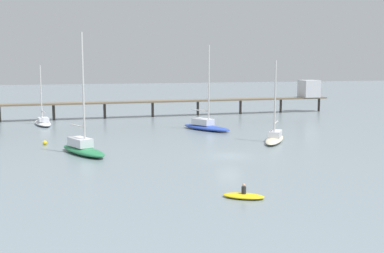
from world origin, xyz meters
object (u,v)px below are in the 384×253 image
Objects in this scene: pier at (218,97)px; sailboat_green at (83,147)px; sailboat_cream at (275,137)px; mooring_buoy_far at (45,143)px; dinghy_yellow at (244,196)px; sailboat_blue at (206,125)px; sailboat_white at (43,122)px.

pier is 5.55× the size of sailboat_green.
sailboat_cream is 18.71× the size of mooring_buoy_far.
pier is 60.08m from dinghy_yellow.
dinghy_yellow is at bearing -103.88° from sailboat_blue.
dinghy_yellow is 6.08× the size of mooring_buoy_far.
sailboat_cream is at bearing -67.95° from sailboat_blue.
dinghy_yellow is (10.67, -21.78, -0.62)m from sailboat_green.
dinghy_yellow is (-14.29, -23.25, -0.46)m from sailboat_cream.
sailboat_cream is 3.08× the size of dinghy_yellow.
dinghy_yellow is at bearing -63.91° from sailboat_green.
sailboat_cream is 14.13m from sailboat_blue.
sailboat_green reaches higher than pier.
pier is at bearing 12.00° from sailboat_white.
sailboat_blue is (24.41, -13.50, 0.16)m from sailboat_white.
mooring_buoy_far is at bearing 116.88° from dinghy_yellow.
sailboat_blue is at bearing -114.68° from pier.
pier is 133.03× the size of mooring_buoy_far.
sailboat_white is 27.89m from sailboat_blue.
dinghy_yellow is at bearing -63.12° from mooring_buoy_far.
sailboat_white is at bearing 99.62° from sailboat_green.
sailboat_cream is 39.87m from sailboat_white.
sailboat_green reaches higher than sailboat_white.
sailboat_cream is 25.00m from sailboat_green.
sailboat_white is at bearing -168.00° from pier.
sailboat_blue reaches higher than sailboat_cream.
sailboat_white is 0.77× the size of sailboat_blue.
sailboat_white reaches higher than mooring_buoy_far.
sailboat_blue is 24.46m from sailboat_green.
pier is 45.86m from sailboat_green.
sailboat_green is at bearing -176.63° from sailboat_cream.
pier is at bearing 65.32° from sailboat_blue.
sailboat_white is at bearing 138.17° from sailboat_cream.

